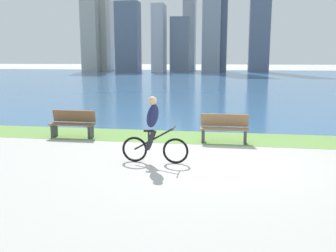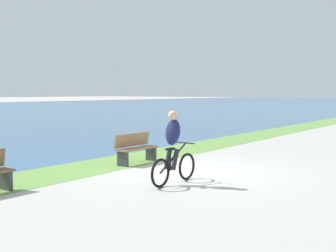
# 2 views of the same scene
# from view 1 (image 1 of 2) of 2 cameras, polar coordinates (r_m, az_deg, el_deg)

# --- Properties ---
(ground_plane) EXTENTS (300.00, 300.00, 0.00)m
(ground_plane) POSITION_cam_1_polar(r_m,az_deg,el_deg) (9.82, 6.83, -5.21)
(ground_plane) COLOR #B2AFA8
(grass_strip_bayside) EXTENTS (120.00, 2.05, 0.01)m
(grass_strip_bayside) POSITION_cam_1_polar(r_m,az_deg,el_deg) (12.45, 7.38, -1.86)
(grass_strip_bayside) COLOR #6B9947
(grass_strip_bayside) RESTS_ON ground
(bay_water_surface) EXTENTS (300.00, 71.12, 0.00)m
(bay_water_surface) POSITION_cam_1_polar(r_m,az_deg,el_deg) (48.82, 8.90, 7.20)
(bay_water_surface) COLOR #386693
(bay_water_surface) RESTS_ON ground
(cyclist_lead) EXTENTS (1.72, 0.52, 1.70)m
(cyclist_lead) POSITION_cam_1_polar(r_m,az_deg,el_deg) (9.33, -2.27, -0.67)
(cyclist_lead) COLOR black
(cyclist_lead) RESTS_ON ground
(bench_near_path) EXTENTS (1.50, 0.47, 0.90)m
(bench_near_path) POSITION_cam_1_polar(r_m,az_deg,el_deg) (12.86, -14.44, 0.31)
(bench_near_path) COLOR brown
(bench_near_path) RESTS_ON ground
(bench_far_along_path) EXTENTS (1.50, 0.47, 0.90)m
(bench_far_along_path) POSITION_cam_1_polar(r_m,az_deg,el_deg) (11.77, 8.64, -0.39)
(bench_far_along_path) COLOR olive
(bench_far_along_path) RESTS_ON ground
(city_skyline_far_shore) EXTENTS (36.44, 12.60, 26.80)m
(city_skyline_far_shore) POSITION_cam_1_polar(r_m,az_deg,el_deg) (75.55, 0.22, 15.89)
(city_skyline_far_shore) COLOR #ADA899
(city_skyline_far_shore) RESTS_ON ground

